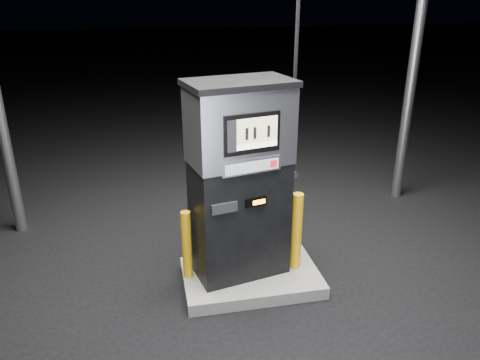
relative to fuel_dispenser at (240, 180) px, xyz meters
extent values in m
plane|color=black|center=(0.11, -0.10, -1.31)|extent=(80.00, 80.00, 0.00)
cube|color=slate|center=(0.11, -0.10, -1.24)|extent=(1.60, 1.00, 0.15)
cylinder|color=gray|center=(3.11, 1.90, 0.94)|extent=(0.16, 0.16, 4.50)
cube|color=black|center=(-0.01, 0.00, -0.48)|extent=(1.15, 0.81, 1.38)
cube|color=silver|center=(-0.01, 0.00, 0.62)|extent=(1.17, 0.84, 0.83)
cube|color=black|center=(-0.01, 0.00, 1.07)|extent=(1.23, 0.89, 0.07)
cube|color=black|center=(0.06, -0.31, 0.62)|extent=(0.61, 0.16, 0.42)
cube|color=#BFB38A|center=(0.11, -0.32, 0.65)|extent=(0.44, 0.10, 0.26)
cube|color=white|center=(0.11, -0.32, 0.49)|extent=(0.44, 0.10, 0.06)
cube|color=silver|center=(0.06, -0.31, 0.27)|extent=(0.65, 0.17, 0.15)
cube|color=gray|center=(0.06, -0.33, 0.27)|extent=(0.59, 0.13, 0.12)
cube|color=red|center=(0.30, -0.28, 0.27)|extent=(0.08, 0.02, 0.08)
cube|color=black|center=(0.11, -0.30, -0.15)|extent=(0.24, 0.07, 0.10)
cube|color=orange|center=(0.15, -0.30, -0.15)|extent=(0.14, 0.03, 0.05)
cube|color=black|center=(-0.24, -0.37, -0.15)|extent=(0.29, 0.09, 0.11)
cube|color=black|center=(0.56, 0.12, -0.01)|extent=(0.15, 0.22, 0.27)
cylinder|color=gray|center=(0.62, 0.14, -0.01)|extent=(0.13, 0.25, 0.08)
cylinder|color=black|center=(0.61, 0.08, 1.83)|extent=(0.05, 0.05, 3.41)
cylinder|color=#FEB30E|center=(-0.63, -0.02, -0.75)|extent=(0.13, 0.13, 0.83)
cylinder|color=#FEB30E|center=(0.66, -0.08, -0.68)|extent=(0.15, 0.15, 0.96)
camera|label=1|loc=(-0.97, -4.71, 1.97)|focal=35.00mm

